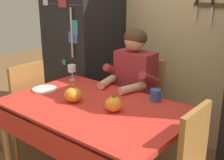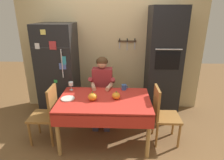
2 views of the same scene
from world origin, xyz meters
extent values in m
plane|color=brown|center=(0.00, 0.00, 0.00)|extent=(10.00, 10.00, 0.00)
cube|color=#D1B784|center=(0.05, 1.35, 1.30)|extent=(3.70, 0.10, 2.60)
cube|color=#4C3823|center=(0.37, 1.29, 1.43)|extent=(0.36, 0.02, 0.04)
cube|color=silver|center=(0.22, 1.28, 1.35)|extent=(0.02, 0.01, 0.13)
cube|color=black|center=(0.22, 1.28, 1.46)|extent=(0.02, 0.01, 0.06)
cube|color=silver|center=(0.37, 1.28, 1.34)|extent=(0.02, 0.01, 0.16)
cube|color=black|center=(0.37, 1.28, 1.46)|extent=(0.02, 0.01, 0.06)
cube|color=silver|center=(0.52, 1.28, 1.34)|extent=(0.02, 0.01, 0.14)
cube|color=black|center=(0.52, 1.28, 1.46)|extent=(0.02, 0.01, 0.06)
cube|color=black|center=(-0.95, 0.96, 0.90)|extent=(0.68, 0.68, 1.80)
cylinder|color=silver|center=(-0.76, 0.60, 1.15)|extent=(0.02, 0.02, 0.50)
cube|color=#333335|center=(-0.95, 0.62, 1.42)|extent=(0.67, 0.01, 0.01)
cube|color=teal|center=(-0.73, 0.61, 1.21)|extent=(0.07, 0.02, 0.14)
cube|color=#E5D666|center=(-1.03, 0.61, 1.68)|extent=(0.09, 0.01, 0.08)
cube|color=green|center=(-0.91, 0.61, 0.82)|extent=(0.06, 0.01, 0.05)
cube|color=silver|center=(-1.16, 0.61, 1.45)|extent=(0.08, 0.02, 0.10)
cube|color=#B73338|center=(-0.90, 0.61, 1.46)|extent=(0.12, 0.01, 0.14)
cube|color=#4C66B7|center=(-0.76, 0.61, 1.10)|extent=(0.12, 0.01, 0.11)
cube|color=black|center=(1.05, 1.00, 1.05)|extent=(0.60, 0.60, 2.10)
cube|color=black|center=(1.05, 0.70, 1.20)|extent=(0.42, 0.01, 0.32)
cylinder|color=silver|center=(1.05, 0.67, 1.40)|extent=(0.45, 0.02, 0.02)
cylinder|color=tan|center=(-0.64, -0.29, 0.35)|extent=(0.06, 0.06, 0.70)
cylinder|color=tan|center=(-0.64, 0.49, 0.35)|extent=(0.06, 0.06, 0.70)
cylinder|color=tan|center=(0.64, -0.29, 0.35)|extent=(0.06, 0.06, 0.70)
cylinder|color=tan|center=(0.64, 0.49, 0.35)|extent=(0.06, 0.06, 0.70)
cube|color=red|center=(0.00, 0.10, 0.72)|extent=(1.40, 0.90, 0.04)
cube|color=red|center=(0.00, -0.34, 0.62)|extent=(1.40, 0.01, 0.20)
cube|color=tan|center=(-0.08, 0.79, 0.43)|extent=(0.40, 0.40, 0.04)
cube|color=tan|center=(-0.08, 0.97, 0.69)|extent=(0.36, 0.04, 0.48)
cylinder|color=tan|center=(-0.25, 0.62, 0.21)|extent=(0.04, 0.04, 0.41)
cylinder|color=tan|center=(-0.25, 0.96, 0.21)|extent=(0.04, 0.04, 0.41)
cylinder|color=tan|center=(0.09, 0.62, 0.21)|extent=(0.04, 0.04, 0.41)
cylinder|color=tan|center=(0.09, 0.96, 0.21)|extent=(0.04, 0.04, 0.41)
cube|color=#38384C|center=(-0.18, 0.41, 0.04)|extent=(0.10, 0.22, 0.08)
cube|color=#38384C|center=(0.02, 0.41, 0.04)|extent=(0.10, 0.22, 0.08)
cylinder|color=#38384C|center=(-0.18, 0.47, 0.23)|extent=(0.09, 0.09, 0.38)
cylinder|color=#38384C|center=(0.02, 0.47, 0.23)|extent=(0.09, 0.09, 0.38)
cube|color=#38384C|center=(-0.17, 0.63, 0.50)|extent=(0.12, 0.40, 0.11)
cube|color=#38384C|center=(0.01, 0.63, 0.50)|extent=(0.12, 0.40, 0.11)
cube|color=#9E2D33|center=(-0.08, 0.75, 0.79)|extent=(0.36, 0.20, 0.48)
cylinder|color=#9E2D33|center=(-0.28, 0.68, 0.83)|extent=(0.07, 0.26, 0.18)
cylinder|color=#9E2D33|center=(0.12, 0.68, 0.83)|extent=(0.07, 0.26, 0.18)
cylinder|color=#D8A884|center=(-0.22, 0.51, 0.78)|extent=(0.13, 0.27, 0.07)
cylinder|color=#D8A884|center=(0.06, 0.51, 0.78)|extent=(0.13, 0.27, 0.07)
sphere|color=#D8A884|center=(-0.08, 0.73, 1.14)|extent=(0.19, 0.19, 0.19)
ellipsoid|color=#472D19|center=(-0.08, 0.74, 1.16)|extent=(0.21, 0.21, 0.17)
cube|color=#9E6B33|center=(-0.98, 0.06, 0.43)|extent=(0.40, 0.40, 0.04)
cube|color=#9E6B33|center=(-0.80, 0.06, 0.69)|extent=(0.04, 0.36, 0.48)
cylinder|color=#9E6B33|center=(-1.15, 0.23, 0.21)|extent=(0.04, 0.04, 0.41)
cylinder|color=#9E6B33|center=(-0.81, 0.23, 0.21)|extent=(0.04, 0.04, 0.41)
cylinder|color=#9E6B33|center=(-1.15, -0.11, 0.21)|extent=(0.04, 0.04, 0.41)
cylinder|color=#9E6B33|center=(-0.81, -0.11, 0.21)|extent=(0.04, 0.04, 0.41)
cube|color=#9E6B33|center=(0.98, 0.11, 0.43)|extent=(0.40, 0.40, 0.04)
cube|color=#9E6B33|center=(0.80, 0.11, 0.69)|extent=(0.04, 0.36, 0.48)
cylinder|color=#9E6B33|center=(1.15, -0.06, 0.21)|extent=(0.04, 0.04, 0.41)
cylinder|color=#9E6B33|center=(0.81, -0.06, 0.21)|extent=(0.04, 0.04, 0.41)
cylinder|color=#9E6B33|center=(1.15, 0.28, 0.21)|extent=(0.04, 0.04, 0.41)
cylinder|color=#9E6B33|center=(0.81, 0.28, 0.21)|extent=(0.04, 0.04, 0.41)
cylinder|color=#2D569E|center=(0.31, 0.47, 0.79)|extent=(0.08, 0.08, 0.09)
torus|color=#2D569E|center=(0.35, 0.47, 0.79)|extent=(0.05, 0.01, 0.05)
cylinder|color=white|center=(-0.59, 0.42, 0.74)|extent=(0.06, 0.06, 0.01)
cylinder|color=white|center=(-0.59, 0.42, 0.78)|extent=(0.01, 0.01, 0.08)
cylinder|color=white|center=(-0.59, 0.42, 0.85)|extent=(0.08, 0.08, 0.07)
ellipsoid|color=orange|center=(-0.17, 0.05, 0.80)|extent=(0.14, 0.14, 0.12)
cylinder|color=#4C6023|center=(-0.17, 0.05, 0.87)|extent=(0.02, 0.02, 0.02)
ellipsoid|color=orange|center=(0.18, 0.11, 0.79)|extent=(0.13, 0.13, 0.11)
cylinder|color=#4C6023|center=(0.18, 0.11, 0.86)|extent=(0.02, 0.02, 0.02)
cylinder|color=silver|center=(-0.56, 0.07, 0.75)|extent=(0.21, 0.21, 0.02)
camera|label=1|loc=(1.41, -1.41, 1.61)|focal=47.26mm
camera|label=2|loc=(0.22, -2.56, 2.03)|focal=30.80mm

